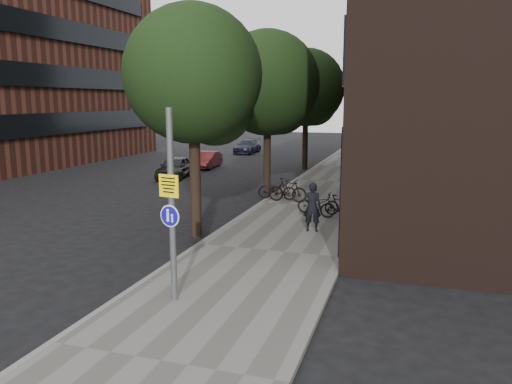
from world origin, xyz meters
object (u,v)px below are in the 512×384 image
at_px(signpost, 172,206).
at_px(parked_car_near, 175,167).
at_px(pedestrian, 312,207).
at_px(parked_bike_facade_near, 318,203).

relative_size(signpost, parked_car_near, 1.15).
distance_m(pedestrian, parked_car_near, 14.21).
bearing_deg(parked_bike_facade_near, parked_car_near, 53.63).
relative_size(signpost, pedestrian, 2.53).
bearing_deg(parked_car_near, signpost, -71.27).
relative_size(pedestrian, parked_car_near, 0.45).
xyz_separation_m(signpost, parked_bike_facade_near, (1.50, 9.43, -1.71)).
bearing_deg(pedestrian, parked_car_near, -50.35).
bearing_deg(signpost, parked_car_near, 126.00).
height_order(signpost, parked_bike_facade_near, signpost).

